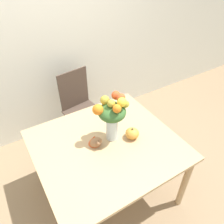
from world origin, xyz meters
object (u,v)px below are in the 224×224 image
(turkey_figurine, at_px, (95,141))
(pumpkin, at_px, (132,133))
(dining_chair_near_window, at_px, (81,107))
(flower_vase, at_px, (112,115))

(turkey_figurine, bearing_deg, pumpkin, -16.40)
(turkey_figurine, relative_size, dining_chair_near_window, 0.16)
(pumpkin, bearing_deg, turkey_figurine, 163.60)
(flower_vase, distance_m, dining_chair_near_window, 1.02)
(pumpkin, relative_size, dining_chair_near_window, 0.13)
(pumpkin, relative_size, turkey_figurine, 0.82)
(flower_vase, height_order, dining_chair_near_window, flower_vase)
(dining_chair_near_window, bearing_deg, pumpkin, -93.08)
(flower_vase, bearing_deg, pumpkin, -30.93)
(flower_vase, height_order, pumpkin, flower_vase)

